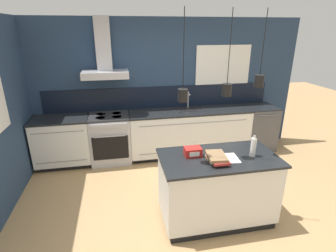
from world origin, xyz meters
name	(u,v)px	position (x,y,z in m)	size (l,w,h in m)	color
ground_plane	(186,208)	(0.00, 0.00, 0.00)	(16.00, 16.00, 0.00)	tan
wall_back	(158,86)	(-0.07, 2.00, 1.36)	(5.60, 2.39, 2.60)	navy
counter_run_left	(63,141)	(-1.88, 1.69, 0.46)	(0.98, 0.64, 0.91)	black
counter_run_sink	(190,132)	(0.51, 1.69, 0.46)	(2.37, 0.64, 1.24)	black
oven_range	(111,138)	(-1.03, 1.69, 0.46)	(0.73, 0.66, 0.91)	#B5B5BA
dishwasher	(258,127)	(2.00, 1.69, 0.46)	(0.61, 0.65, 0.91)	#4C4C51
kitchen_island	(217,188)	(0.33, -0.26, 0.46)	(1.46, 0.79, 0.91)	black
bottle_on_island	(253,147)	(0.75, -0.32, 1.04)	(0.07, 0.07, 0.30)	silver
book_stack	(217,158)	(0.26, -0.36, 0.96)	(0.26, 0.34, 0.09)	olive
red_supply_box	(193,152)	(0.02, -0.17, 0.96)	(0.21, 0.15, 0.11)	red
paper_pile	(223,158)	(0.36, -0.32, 0.91)	(0.39, 0.30, 0.01)	silver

